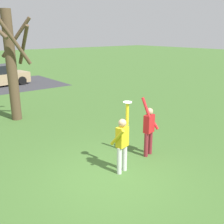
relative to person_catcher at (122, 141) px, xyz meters
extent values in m
plane|color=#426B2D|center=(-0.39, -0.03, -0.98)|extent=(120.00, 120.00, 0.00)
cylinder|color=silver|center=(-0.13, -0.03, -0.57)|extent=(0.14, 0.14, 0.82)
cylinder|color=silver|center=(0.13, 0.03, -0.57)|extent=(0.14, 0.14, 0.82)
cube|color=gold|center=(0.00, 0.00, 0.14)|extent=(0.40, 0.29, 0.60)
sphere|color=tan|center=(0.00, 0.00, 0.55)|extent=(0.23, 0.23, 0.23)
cylinder|color=gold|center=(-0.22, -0.05, 0.19)|extent=(0.17, 0.49, 0.58)
cylinder|color=gold|center=(0.22, 0.05, 0.77)|extent=(0.09, 0.09, 0.66)
cylinder|color=maroon|center=(1.55, 0.33, -0.57)|extent=(0.14, 0.14, 0.82)
cylinder|color=maroon|center=(1.30, 0.27, -0.57)|extent=(0.14, 0.14, 0.82)
cube|color=red|center=(1.42, 0.30, 0.14)|extent=(0.40, 0.29, 0.60)
sphere|color=tan|center=(1.42, 0.30, 0.55)|extent=(0.23, 0.23, 0.23)
cylinder|color=red|center=(1.65, 0.35, 0.19)|extent=(0.17, 0.49, 0.58)
cylinder|color=red|center=(1.20, 0.25, 0.74)|extent=(0.15, 0.36, 0.64)
cylinder|color=white|center=(0.22, 0.05, 1.11)|extent=(0.25, 0.25, 0.02)
cube|color=tan|center=(1.46, 16.02, -0.43)|extent=(4.30, 2.33, 0.80)
cylinder|color=black|center=(2.60, 17.10, -0.65)|extent=(0.68, 0.31, 0.66)
cylinder|color=black|center=(2.84, 15.29, -0.65)|extent=(0.68, 0.31, 0.66)
cylinder|color=brown|center=(-0.62, 6.93, 1.50)|extent=(0.46, 0.46, 4.96)
cylinder|color=brown|center=(-0.58, 6.31, 2.63)|extent=(1.38, 0.25, 2.03)
cylinder|color=brown|center=(-0.10, 7.46, 2.77)|extent=(1.25, 1.24, 1.87)
cylinder|color=brown|center=(0.02, 6.93, 2.43)|extent=(0.17, 1.42, 1.81)
camera|label=1|loc=(-4.62, -5.24, 2.98)|focal=42.21mm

